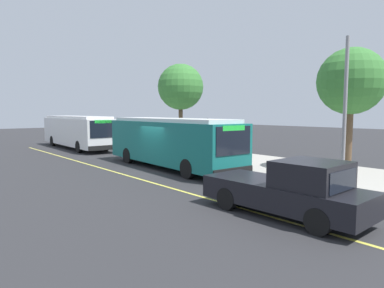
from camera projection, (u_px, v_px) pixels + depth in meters
name	position (u px, v px, depth m)	size (l,w,h in m)	color
ground_plane	(156.00, 170.00, 19.73)	(120.00, 120.00, 0.00)	#2B2B2D
sidewalk_curb	(229.00, 159.00, 23.55)	(44.00, 6.40, 0.15)	#A8A399
lane_stripe_center	(122.00, 174.00, 18.32)	(36.00, 0.14, 0.01)	#E0D64C
transit_bus_main	(170.00, 141.00, 20.21)	(10.88, 3.09, 2.95)	#146B66
transit_bus_second	(77.00, 131.00, 31.29)	(11.85, 2.91, 2.95)	white
pickup_truck	(290.00, 190.00, 10.80)	(5.47, 2.18, 1.85)	black
bus_shelter	(205.00, 131.00, 25.70)	(2.90, 1.60, 2.48)	#333338
waiting_bench	(208.00, 148.00, 25.63)	(1.60, 0.48, 0.95)	brown
route_sign_post	(207.00, 134.00, 21.58)	(0.44, 0.08, 2.80)	#333338
street_tree_near_shelter	(181.00, 87.00, 29.36)	(3.91, 3.91, 7.27)	brown
street_tree_upstreet	(351.00, 82.00, 18.16)	(3.53, 3.53, 6.56)	brown
utility_pole	(345.00, 111.00, 14.87)	(0.16, 0.16, 6.40)	gray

